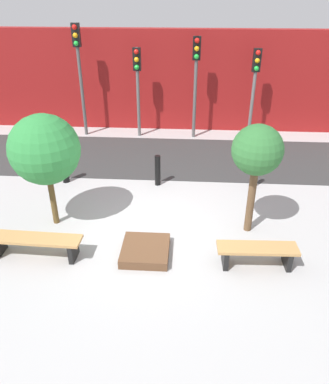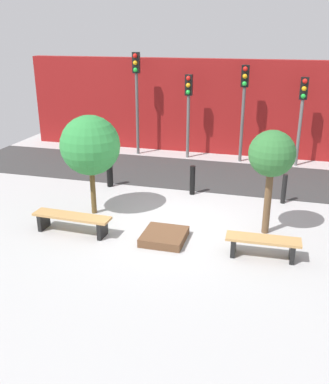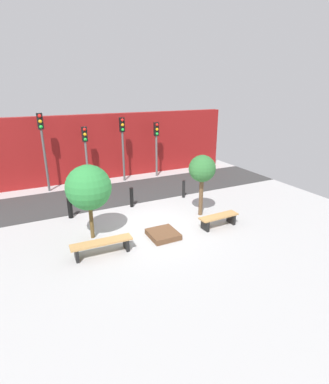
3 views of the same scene
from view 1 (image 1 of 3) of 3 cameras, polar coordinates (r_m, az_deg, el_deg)
name	(u,v)px [view 1 (image 1 of 3)]	position (r m, az deg, el deg)	size (l,w,h in m)	color
ground_plane	(149,233)	(8.86, -2.35, -6.29)	(18.00, 18.00, 0.00)	#A7A7A7
road_strip	(163,157)	(12.72, -0.30, 5.35)	(18.00, 3.46, 0.01)	#333333
building_facade	(168,81)	(15.10, 0.55, 16.61)	(16.20, 0.50, 3.74)	maroon
bench_left	(35,242)	(8.44, -19.14, -7.27)	(2.01, 0.51, 0.48)	black
bench_right	(257,252)	(7.97, 13.90, -8.89)	(1.65, 0.50, 0.47)	black
planter_bed	(145,250)	(8.18, -2.93, -8.89)	(1.01, 1.07, 0.20)	brown
tree_behind_left_bench	(45,150)	(8.74, -17.80, 6.13)	(1.58, 1.58, 2.72)	brown
tree_behind_right_bench	(257,152)	(8.25, 13.95, 5.97)	(1.11, 1.11, 2.60)	brown
bollard_far_left	(65,168)	(11.29, -14.98, 3.51)	(0.20, 0.20, 0.88)	black
bollard_left	(158,170)	(10.74, -1.06, 3.30)	(0.16, 0.16, 0.91)	black
bollard_center	(253,174)	(10.88, 13.40, 2.73)	(0.14, 0.14, 0.88)	black
traffic_light_west	(79,61)	(14.40, -12.94, 18.86)	(0.28, 0.27, 3.99)	#515151
traffic_light_mid_west	(137,76)	(14.06, -4.15, 17.17)	(0.28, 0.27, 3.22)	#5C5C5C
traffic_light_mid_east	(196,70)	(13.89, 4.81, 18.04)	(0.28, 0.27, 3.60)	#545454
traffic_light_east	(255,78)	(14.12, 13.61, 16.56)	(0.28, 0.27, 3.23)	#606060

